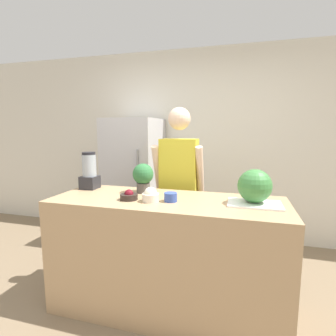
{
  "coord_description": "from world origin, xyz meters",
  "views": [
    {
      "loc": [
        0.57,
        -1.64,
        1.52
      ],
      "look_at": [
        0.0,
        0.38,
        1.21
      ],
      "focal_mm": 28.0,
      "sensor_mm": 36.0,
      "label": 1
    }
  ],
  "objects_px": {
    "person": "(179,189)",
    "potted_plant": "(143,176)",
    "watermelon": "(255,186)",
    "blender": "(89,172)",
    "refrigerator": "(135,181)",
    "bowl_cherries": "(129,196)",
    "bowl_cream": "(151,196)",
    "bowl_small_blue": "(171,197)"
  },
  "relations": [
    {
      "from": "refrigerator",
      "to": "bowl_small_blue",
      "type": "height_order",
      "value": "refrigerator"
    },
    {
      "from": "bowl_cherries",
      "to": "bowl_small_blue",
      "type": "xyz_separation_m",
      "value": [
        0.34,
        0.04,
        0.0
      ]
    },
    {
      "from": "refrigerator",
      "to": "watermelon",
      "type": "bearing_deg",
      "value": -39.35
    },
    {
      "from": "watermelon",
      "to": "potted_plant",
      "type": "height_order",
      "value": "watermelon"
    },
    {
      "from": "blender",
      "to": "watermelon",
      "type": "bearing_deg",
      "value": -5.2
    },
    {
      "from": "refrigerator",
      "to": "bowl_cherries",
      "type": "xyz_separation_m",
      "value": [
        0.52,
        -1.36,
        0.16
      ]
    },
    {
      "from": "person",
      "to": "bowl_small_blue",
      "type": "xyz_separation_m",
      "value": [
        0.09,
        -0.66,
        0.09
      ]
    },
    {
      "from": "person",
      "to": "bowl_cream",
      "type": "bearing_deg",
      "value": -94.96
    },
    {
      "from": "refrigerator",
      "to": "blender",
      "type": "distance_m",
      "value": 1.12
    },
    {
      "from": "bowl_small_blue",
      "to": "blender",
      "type": "height_order",
      "value": "blender"
    },
    {
      "from": "refrigerator",
      "to": "bowl_cherries",
      "type": "bearing_deg",
      "value": -68.86
    },
    {
      "from": "person",
      "to": "bowl_cherries",
      "type": "xyz_separation_m",
      "value": [
        -0.25,
        -0.7,
        0.08
      ]
    },
    {
      "from": "blender",
      "to": "potted_plant",
      "type": "height_order",
      "value": "blender"
    },
    {
      "from": "watermelon",
      "to": "blender",
      "type": "relative_size",
      "value": 0.72
    },
    {
      "from": "bowl_small_blue",
      "to": "potted_plant",
      "type": "relative_size",
      "value": 0.39
    },
    {
      "from": "refrigerator",
      "to": "potted_plant",
      "type": "height_order",
      "value": "refrigerator"
    },
    {
      "from": "refrigerator",
      "to": "potted_plant",
      "type": "distance_m",
      "value": 1.26
    },
    {
      "from": "bowl_cherries",
      "to": "bowl_small_blue",
      "type": "distance_m",
      "value": 0.34
    },
    {
      "from": "person",
      "to": "watermelon",
      "type": "relative_size",
      "value": 6.88
    },
    {
      "from": "watermelon",
      "to": "bowl_small_blue",
      "type": "distance_m",
      "value": 0.64
    },
    {
      "from": "potted_plant",
      "to": "bowl_cherries",
      "type": "bearing_deg",
      "value": -95.06
    },
    {
      "from": "refrigerator",
      "to": "potted_plant",
      "type": "relative_size",
      "value": 6.36
    },
    {
      "from": "person",
      "to": "potted_plant",
      "type": "height_order",
      "value": "person"
    },
    {
      "from": "watermelon",
      "to": "blender",
      "type": "bearing_deg",
      "value": 174.8
    },
    {
      "from": "person",
      "to": "bowl_cherries",
      "type": "distance_m",
      "value": 0.75
    },
    {
      "from": "refrigerator",
      "to": "watermelon",
      "type": "relative_size",
      "value": 6.57
    },
    {
      "from": "bowl_cherries",
      "to": "person",
      "type": "bearing_deg",
      "value": 70.48
    },
    {
      "from": "watermelon",
      "to": "bowl_cream",
      "type": "xyz_separation_m",
      "value": [
        -0.78,
        -0.14,
        -0.09
      ]
    },
    {
      "from": "refrigerator",
      "to": "bowl_cream",
      "type": "bearing_deg",
      "value": -62.43
    },
    {
      "from": "bowl_cream",
      "to": "potted_plant",
      "type": "bearing_deg",
      "value": 121.64
    },
    {
      "from": "bowl_small_blue",
      "to": "blender",
      "type": "relative_size",
      "value": 0.29
    },
    {
      "from": "person",
      "to": "potted_plant",
      "type": "relative_size",
      "value": 6.65
    },
    {
      "from": "watermelon",
      "to": "bowl_cherries",
      "type": "bearing_deg",
      "value": -171.9
    },
    {
      "from": "watermelon",
      "to": "bowl_cream",
      "type": "relative_size",
      "value": 1.92
    },
    {
      "from": "blender",
      "to": "bowl_small_blue",
      "type": "bearing_deg",
      "value": -15.21
    },
    {
      "from": "bowl_cream",
      "to": "bowl_small_blue",
      "type": "xyz_separation_m",
      "value": [
        0.15,
        0.04,
        -0.01
      ]
    },
    {
      "from": "refrigerator",
      "to": "bowl_cream",
      "type": "height_order",
      "value": "refrigerator"
    },
    {
      "from": "refrigerator",
      "to": "potted_plant",
      "type": "xyz_separation_m",
      "value": [
        0.55,
        -1.1,
        0.28
      ]
    },
    {
      "from": "bowl_cream",
      "to": "potted_plant",
      "type": "xyz_separation_m",
      "value": [
        -0.16,
        0.27,
        0.1
      ]
    },
    {
      "from": "refrigerator",
      "to": "bowl_cream",
      "type": "xyz_separation_m",
      "value": [
        0.71,
        -1.36,
        0.18
      ]
    },
    {
      "from": "blender",
      "to": "bowl_cream",
      "type": "bearing_deg",
      "value": -21.29
    },
    {
      "from": "bowl_cherries",
      "to": "blender",
      "type": "xyz_separation_m",
      "value": [
        -0.52,
        0.27,
        0.13
      ]
    }
  ]
}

